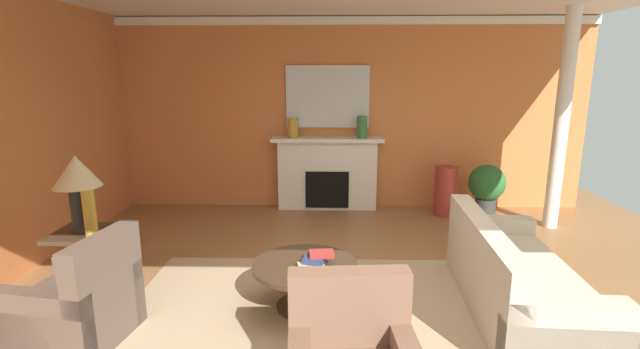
{
  "coord_description": "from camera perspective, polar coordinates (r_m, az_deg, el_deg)",
  "views": [
    {
      "loc": [
        -0.19,
        -4.22,
        2.2
      ],
      "look_at": [
        -0.33,
        1.1,
        1.0
      ],
      "focal_mm": 25.35,
      "sensor_mm": 36.0,
      "label": 1
    }
  ],
  "objects": [
    {
      "name": "book_small_novel",
      "position": [
        4.24,
        0.21,
        -9.99
      ],
      "size": [
        0.24,
        0.18,
        0.04
      ],
      "primitive_type": "cube",
      "rotation": [
        0.0,
        0.0,
        0.1
      ],
      "color": "maroon",
      "rests_on": "coffee_table"
    },
    {
      "name": "area_rug",
      "position": [
        4.52,
        -1.85,
        -16.35
      ],
      "size": [
        3.39,
        2.26,
        0.01
      ],
      "primitive_type": "cube",
      "color": "tan",
      "rests_on": "ground_plane"
    },
    {
      "name": "ground_plane",
      "position": [
        4.77,
        3.78,
        -14.82
      ],
      "size": [
        9.36,
        9.36,
        0.0
      ],
      "primitive_type": "plane",
      "color": "olive"
    },
    {
      "name": "vase_tall_corner",
      "position": [
        7.37,
        15.56,
        -2.0
      ],
      "size": [
        0.35,
        0.35,
        0.78
      ],
      "primitive_type": "cylinder",
      "color": "#9E3328",
      "rests_on": "ground_plane"
    },
    {
      "name": "mantel_mirror",
      "position": [
        7.35,
        0.97,
        9.79
      ],
      "size": [
        1.33,
        0.04,
        0.98
      ],
      "primitive_type": "cube",
      "color": "silver"
    },
    {
      "name": "wall_fireplace",
      "position": [
        7.46,
        3.0,
        7.57
      ],
      "size": [
        7.8,
        0.12,
        3.07
      ],
      "primitive_type": "cube",
      "color": "#CC723D",
      "rests_on": "ground_plane"
    },
    {
      "name": "column_white",
      "position": [
        7.18,
        28.19,
        5.89
      ],
      "size": [
        0.2,
        0.2,
        3.07
      ],
      "primitive_type": "cylinder",
      "color": "white",
      "rests_on": "ground_plane"
    },
    {
      "name": "potted_plant",
      "position": [
        7.42,
        20.29,
        -1.42
      ],
      "size": [
        0.56,
        0.56,
        0.83
      ],
      "color": "#333333",
      "rests_on": "ground_plane"
    },
    {
      "name": "coffee_table",
      "position": [
        4.37,
        -1.88,
        -12.57
      ],
      "size": [
        1.0,
        1.0,
        0.45
      ],
      "color": "#3D2D1E",
      "rests_on": "ground_plane"
    },
    {
      "name": "fireplace",
      "position": [
        7.4,
        0.92,
        -0.1
      ],
      "size": [
        1.8,
        0.35,
        1.19
      ],
      "color": "white",
      "rests_on": "ground_plane"
    },
    {
      "name": "book_red_cover",
      "position": [
        4.22,
        -1.1,
        -11.56
      ],
      "size": [
        0.28,
        0.24,
        0.03
      ],
      "primitive_type": "cube",
      "rotation": [
        0.0,
        0.0,
        0.22
      ],
      "color": "tan",
      "rests_on": "coffee_table"
    },
    {
      "name": "armchair_near_window",
      "position": [
        4.38,
        -28.2,
        -14.51
      ],
      "size": [
        0.92,
        0.92,
        0.95
      ],
      "color": "brown",
      "rests_on": "ground_plane"
    },
    {
      "name": "sofa",
      "position": [
        4.69,
        23.26,
        -12.31
      ],
      "size": [
        1.01,
        2.15,
        0.85
      ],
      "color": "beige",
      "rests_on": "ground_plane"
    },
    {
      "name": "vase_mantel_left",
      "position": [
        7.24,
        -3.44,
        5.88
      ],
      "size": [
        0.17,
        0.17,
        0.32
      ],
      "primitive_type": "cylinder",
      "color": "#B7892D",
      "rests_on": "fireplace"
    },
    {
      "name": "vase_on_side_table",
      "position": [
        4.73,
        -27.06,
        -4.37
      ],
      "size": [
        0.11,
        0.11,
        0.45
      ],
      "primitive_type": "cylinder",
      "color": "#B7892D",
      "rests_on": "side_table"
    },
    {
      "name": "crown_moulding",
      "position": [
        7.39,
        3.16,
        18.83
      ],
      "size": [
        7.8,
        0.08,
        0.12
      ],
      "primitive_type": "cube",
      "color": "white"
    },
    {
      "name": "table_lamp",
      "position": [
        4.83,
        -28.32,
        -0.49
      ],
      "size": [
        0.44,
        0.44,
        0.75
      ],
      "color": "black",
      "rests_on": "side_table"
    },
    {
      "name": "book_art_folio",
      "position": [
        4.26,
        -0.68,
        -10.65
      ],
      "size": [
        0.23,
        0.22,
        0.06
      ],
      "primitive_type": "cube",
      "rotation": [
        0.0,
        0.0,
        -0.29
      ],
      "color": "navy",
      "rests_on": "coffee_table"
    },
    {
      "name": "vase_mantel_right",
      "position": [
        7.23,
        5.32,
        5.99
      ],
      "size": [
        0.16,
        0.16,
        0.35
      ],
      "primitive_type": "cylinder",
      "color": "#33703D",
      "rests_on": "fireplace"
    },
    {
      "name": "side_table",
      "position": [
        5.06,
        -27.33,
        -9.62
      ],
      "size": [
        0.56,
        0.56,
        0.7
      ],
      "color": "#3D2D1E",
      "rests_on": "ground_plane"
    }
  ]
}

